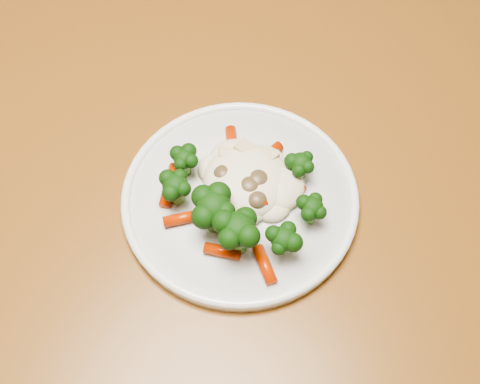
{
  "coord_description": "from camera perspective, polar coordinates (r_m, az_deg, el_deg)",
  "views": [
    {
      "loc": [
        0.22,
        -0.11,
        1.31
      ],
      "look_at": [
        0.06,
        0.18,
        0.77
      ],
      "focal_mm": 45.0,
      "sensor_mm": 36.0,
      "label": 1
    }
  ],
  "objects": [
    {
      "name": "dining_table",
      "position": [
        0.75,
        -1.08,
        -2.29
      ],
      "size": [
        1.3,
        0.97,
        0.75
      ],
      "rotation": [
        0.0,
        0.0,
        0.16
      ],
      "color": "brown",
      "rests_on": "ground"
    },
    {
      "name": "plate",
      "position": [
        0.64,
        0.0,
        -0.64
      ],
      "size": [
        0.25,
        0.25,
        0.01
      ],
      "primitive_type": "cylinder",
      "color": "white",
      "rests_on": "dining_table"
    },
    {
      "name": "meal",
      "position": [
        0.61,
        0.03,
        -0.33
      ],
      "size": [
        0.18,
        0.16,
        0.05
      ],
      "color": "#F3E5C2",
      "rests_on": "plate"
    }
  ]
}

